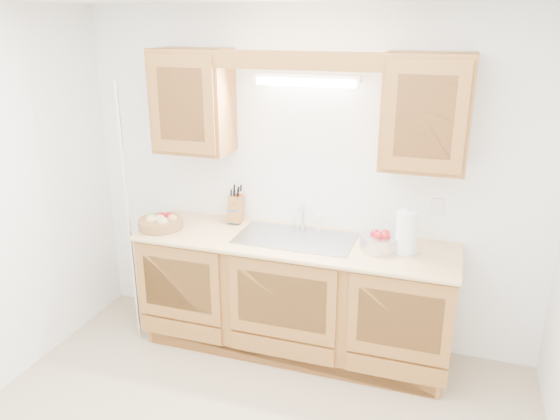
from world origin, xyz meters
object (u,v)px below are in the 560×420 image
at_px(knife_block, 236,209).
at_px(paper_towel, 406,233).
at_px(apple_bowl, 380,241).
at_px(fruit_basket, 161,222).

relative_size(knife_block, paper_towel, 0.86).
bearing_deg(knife_block, paper_towel, -14.41).
bearing_deg(knife_block, apple_bowl, -15.23).
xyz_separation_m(paper_towel, apple_bowl, (-0.17, 0.01, -0.09)).
bearing_deg(knife_block, fruit_basket, -154.46).
xyz_separation_m(knife_block, apple_bowl, (1.14, -0.19, -0.05)).
relative_size(paper_towel, apple_bowl, 1.00).
height_order(knife_block, apple_bowl, knife_block).
height_order(knife_block, paper_towel, paper_towel).
xyz_separation_m(fruit_basket, apple_bowl, (1.63, 0.11, 0.01)).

